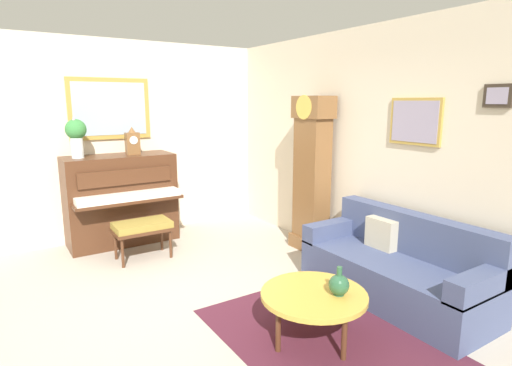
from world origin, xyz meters
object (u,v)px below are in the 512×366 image
object	(u,v)px
mantel_clock	(132,142)
green_jug	(339,285)
couch	(397,268)
flower_vase	(76,134)
coffee_table	(314,296)
grandfather_clock	(312,178)
piano_bench	(142,227)
piano	(121,199)

from	to	relation	value
mantel_clock	green_jug	xyz separation A→B (m)	(3.42, 0.61, -0.91)
couch	flower_vase	world-z (taller)	flower_vase
couch	green_jug	size ratio (longest dim) A/B	7.92
coffee_table	grandfather_clock	bearing A→B (deg)	140.52
grandfather_clock	couch	bearing A→B (deg)	-7.01
couch	mantel_clock	bearing A→B (deg)	-152.64
flower_vase	piano_bench	bearing A→B (deg)	35.97
piano	mantel_clock	distance (m)	0.81
grandfather_clock	coffee_table	xyz separation A→B (m)	(1.67, -1.38, -0.59)
flower_vase	green_jug	world-z (taller)	flower_vase
coffee_table	mantel_clock	xyz separation A→B (m)	(-3.29, -0.47, 1.03)
couch	mantel_clock	xyz separation A→B (m)	(-3.19, -1.65, 1.09)
green_jug	piano_bench	bearing A→B (deg)	-163.83
grandfather_clock	mantel_clock	bearing A→B (deg)	-131.32
grandfather_clock	mantel_clock	world-z (taller)	grandfather_clock
coffee_table	green_jug	xyz separation A→B (m)	(0.13, 0.15, 0.12)
piano	flower_vase	world-z (taller)	flower_vase
piano_bench	grandfather_clock	xyz separation A→B (m)	(0.86, 2.00, 0.56)
piano_bench	mantel_clock	world-z (taller)	mantel_clock
grandfather_clock	green_jug	distance (m)	2.23
coffee_table	couch	bearing A→B (deg)	94.96
piano_bench	grandfather_clock	size ratio (longest dim) A/B	0.34
grandfather_clock	piano	bearing A→B (deg)	-128.49
piano_bench	flower_vase	world-z (taller)	flower_vase
piano_bench	coffee_table	xyz separation A→B (m)	(2.53, 0.63, -0.03)
piano	piano_bench	size ratio (longest dim) A/B	2.06
mantel_clock	flower_vase	distance (m)	0.73
couch	green_jug	world-z (taller)	couch
piano_bench	mantel_clock	size ratio (longest dim) A/B	1.84
mantel_clock	coffee_table	bearing A→B (deg)	8.07
couch	green_jug	xyz separation A→B (m)	(0.24, -1.04, 0.18)
couch	green_jug	bearing A→B (deg)	-77.12
flower_vase	grandfather_clock	bearing A→B (deg)	57.61
piano	coffee_table	world-z (taller)	piano
couch	coffee_table	size ratio (longest dim) A/B	2.16
grandfather_clock	coffee_table	bearing A→B (deg)	-39.48
mantel_clock	flower_vase	bearing A→B (deg)	-90.04
grandfather_clock	mantel_clock	distance (m)	2.49
mantel_clock	green_jug	size ratio (longest dim) A/B	1.58
piano	couch	bearing A→B (deg)	30.07
couch	flower_vase	distance (m)	4.15
grandfather_clock	piano_bench	bearing A→B (deg)	-113.27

